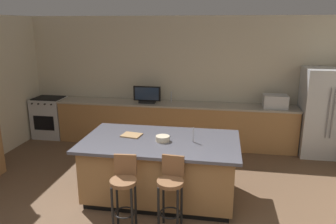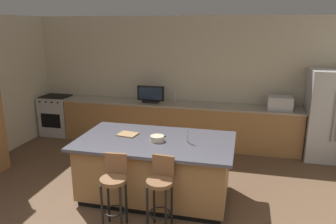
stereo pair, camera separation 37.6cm
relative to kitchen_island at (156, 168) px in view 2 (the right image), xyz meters
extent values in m
cube|color=beige|center=(-0.05, 2.69, 0.91)|extent=(7.42, 0.12, 2.77)
cube|color=#9E7042|center=(-0.14, 2.31, -0.03)|extent=(5.17, 0.60, 0.89)
cube|color=#9E9384|center=(-0.14, 2.31, 0.44)|extent=(5.19, 0.62, 0.04)
cube|color=black|center=(0.00, 0.00, -0.43)|extent=(2.08, 1.09, 0.09)
cube|color=#9E7042|center=(0.00, 0.00, 0.01)|extent=(2.16, 1.17, 0.79)
cube|color=#4C4C56|center=(0.00, 0.00, 0.43)|extent=(2.32, 1.33, 0.04)
cube|color=#B7BABF|center=(2.91, 2.23, 0.41)|extent=(0.89, 0.75, 1.77)
cylinder|color=gray|center=(2.87, 1.82, 0.50)|extent=(0.02, 0.02, 0.97)
cube|color=#B7BABF|center=(-3.10, 2.31, -0.01)|extent=(0.70, 0.60, 0.93)
cube|color=black|center=(-3.10, 2.00, -0.06)|extent=(0.49, 0.01, 0.33)
cube|color=black|center=(-3.10, 2.31, 0.46)|extent=(0.63, 0.50, 0.02)
cylinder|color=black|center=(-3.33, 1.99, 0.39)|extent=(0.04, 0.03, 0.04)
cylinder|color=black|center=(-3.17, 1.99, 0.39)|extent=(0.04, 0.03, 0.04)
cylinder|color=black|center=(-3.02, 1.99, 0.39)|extent=(0.04, 0.03, 0.04)
cylinder|color=black|center=(-2.86, 1.99, 0.39)|extent=(0.04, 0.03, 0.04)
cube|color=#B7BABF|center=(1.96, 2.31, 0.59)|extent=(0.48, 0.36, 0.26)
cube|color=black|center=(-0.73, 2.26, 0.48)|extent=(0.36, 0.16, 0.05)
cube|color=black|center=(-0.73, 2.26, 0.66)|extent=(0.60, 0.05, 0.32)
cube|color=#1E2D47|center=(-0.73, 2.23, 0.66)|extent=(0.52, 0.01, 0.27)
cylinder|color=#B2B2B7|center=(-0.22, 2.41, 0.57)|extent=(0.02, 0.02, 0.24)
cylinder|color=#B2B2B7|center=(0.49, 0.00, 0.57)|extent=(0.02, 0.02, 0.22)
cylinder|color=brown|center=(-0.30, -0.92, 0.21)|extent=(0.34, 0.34, 0.05)
cube|color=brown|center=(-0.31, -0.77, 0.38)|extent=(0.29, 0.06, 0.28)
cylinder|color=black|center=(-0.41, -1.05, -0.14)|extent=(0.03, 0.03, 0.66)
cylinder|color=black|center=(-0.16, -1.03, -0.14)|extent=(0.03, 0.03, 0.66)
cylinder|color=black|center=(-0.43, -0.81, -0.14)|extent=(0.03, 0.03, 0.66)
cylinder|color=black|center=(-0.18, -0.79, -0.14)|extent=(0.03, 0.03, 0.66)
torus|color=black|center=(-0.30, -0.92, -0.22)|extent=(0.28, 0.28, 0.02)
cylinder|color=brown|center=(0.28, -0.82, 0.20)|extent=(0.34, 0.34, 0.05)
cube|color=brown|center=(0.29, -0.67, 0.37)|extent=(0.29, 0.06, 0.28)
cylinder|color=black|center=(0.15, -0.93, -0.15)|extent=(0.03, 0.03, 0.65)
cylinder|color=black|center=(0.40, -0.95, -0.15)|extent=(0.03, 0.03, 0.65)
cylinder|color=black|center=(0.17, -0.69, -0.15)|extent=(0.03, 0.03, 0.65)
cylinder|color=black|center=(0.41, -0.71, -0.15)|extent=(0.03, 0.03, 0.65)
torus|color=black|center=(0.28, -0.82, -0.23)|extent=(0.28, 0.28, 0.02)
cylinder|color=beige|center=(0.04, -0.04, 0.49)|extent=(0.20, 0.20, 0.08)
cube|color=black|center=(0.06, 0.12, 0.46)|extent=(0.13, 0.17, 0.01)
cube|color=#A87F51|center=(-0.48, 0.11, 0.46)|extent=(0.32, 0.28, 0.02)
camera|label=1|loc=(0.87, -4.43, 2.12)|focal=34.53mm
camera|label=2|loc=(1.24, -4.36, 2.12)|focal=34.53mm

